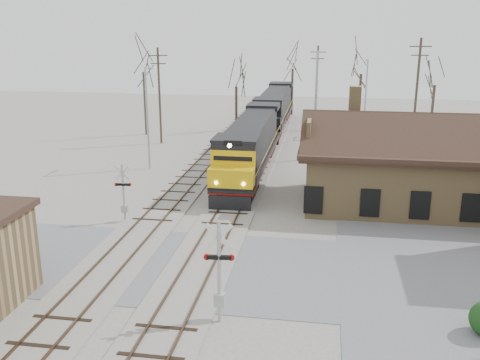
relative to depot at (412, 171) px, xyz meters
name	(u,v)px	position (x,y,z in m)	size (l,w,h in m)	color
ground	(200,267)	(-11.99, -12.00, -2.41)	(140.00, 140.00, 0.00)	#9F9A8F
road	(200,267)	(-11.99, -12.00, -2.39)	(60.00, 9.00, 0.03)	slate
track_main	(244,184)	(-11.99, 3.00, -2.34)	(3.40, 90.00, 0.24)	#9F9A8F
track_siding	(188,181)	(-16.49, 3.00, -2.34)	(3.40, 90.00, 0.24)	#9F9A8F
depot	(412,171)	(0.00, 0.00, 0.00)	(15.20, 9.31, 7.90)	#9E8052
locomotive_lead	(250,146)	(-11.99, 6.27, -0.01)	(3.07, 20.55, 4.56)	black
locomotive_trailing	(274,109)	(-11.99, 27.10, -0.01)	(3.07, 20.55, 4.32)	black
crossbuck_near	(219,276)	(-9.97, -16.99, -0.34)	(1.28, 0.34, 4.47)	#A5A8AD
crossbuck_far	(124,195)	(-18.19, -6.25, -0.63)	(1.07, 0.28, 3.74)	#A5A8AD
streetlight_a	(148,113)	(-20.81, 6.71, 2.44)	(0.25, 2.04, 8.63)	#A5A8AD
streetlight_b	(316,101)	(-6.87, 12.29, 3.02)	(0.25, 2.04, 9.77)	#A5A8AD
streetlight_c	(366,93)	(-1.64, 24.33, 2.34)	(0.25, 2.04, 8.42)	#A5A8AD
utility_pole_a	(159,94)	(-22.92, 16.83, 2.73)	(2.00, 0.24, 9.83)	#382D23
utility_pole_b	(317,83)	(-7.18, 32.64, 2.61)	(2.00, 0.24, 9.58)	#382D23
utility_pole_c	(416,94)	(2.54, 16.77, 3.26)	(2.00, 0.24, 10.87)	#382D23
tree_a	(143,61)	(-25.98, 21.08, 5.76)	(4.68, 4.68, 11.47)	#382D23
tree_b	(236,79)	(-16.31, 25.31, 3.57)	(3.43, 3.43, 8.41)	#382D23
tree_c	(293,61)	(-10.57, 37.46, 4.93)	(4.21, 4.21, 10.31)	#382D23
tree_d	(362,65)	(-1.96, 29.23, 5.10)	(4.30, 4.30, 10.54)	#382D23
tree_e	(436,77)	(5.90, 26.04, 4.09)	(3.73, 3.73, 9.14)	#382D23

